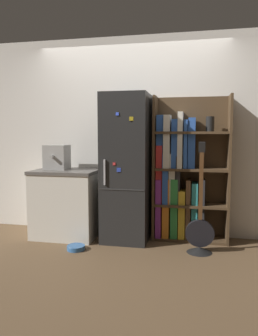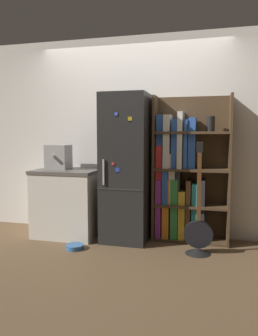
{
  "view_description": "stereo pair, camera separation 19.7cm",
  "coord_description": "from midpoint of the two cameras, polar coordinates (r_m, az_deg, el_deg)",
  "views": [
    {
      "loc": [
        0.86,
        -3.83,
        1.33
      ],
      "look_at": [
        0.03,
        0.15,
        0.91
      ],
      "focal_mm": 35.0,
      "sensor_mm": 36.0,
      "label": 1
    },
    {
      "loc": [
        1.05,
        -3.79,
        1.33
      ],
      "look_at": [
        0.03,
        0.15,
        0.91
      ],
      "focal_mm": 35.0,
      "sensor_mm": 36.0,
      "label": 2
    }
  ],
  "objects": [
    {
      "name": "wall_back",
      "position": [
        4.39,
        2.02,
        5.49
      ],
      "size": [
        8.0,
        0.05,
        2.6
      ],
      "color": "white",
      "rests_on": "ground_plane"
    },
    {
      "name": "bookshelf",
      "position": [
        4.16,
        10.56,
        -1.69
      ],
      "size": [
        0.93,
        0.35,
        1.8
      ],
      "color": "#4C3823",
      "rests_on": "ground_plane"
    },
    {
      "name": "kitchen_counter",
      "position": [
        4.4,
        -9.25,
        -5.89
      ],
      "size": [
        0.82,
        0.67,
        0.87
      ],
      "color": "silver",
      "rests_on": "ground_plane"
    },
    {
      "name": "pet_bowl",
      "position": [
        3.95,
        -7.97,
        -13.38
      ],
      "size": [
        0.21,
        0.21,
        0.05
      ],
      "color": "#3366A5",
      "rests_on": "ground_plane"
    },
    {
      "name": "guitar",
      "position": [
        3.82,
        13.45,
        -11.83
      ],
      "size": [
        0.32,
        0.3,
        1.25
      ],
      "color": "black",
      "rests_on": "ground_plane"
    },
    {
      "name": "refrigerator",
      "position": [
        4.09,
        0.99,
        -0.0
      ],
      "size": [
        0.56,
        0.64,
        1.82
      ],
      "color": "black",
      "rests_on": "ground_plane"
    },
    {
      "name": "espresso_machine",
      "position": [
        4.39,
        -10.94,
        1.9
      ],
      "size": [
        0.29,
        0.3,
        0.32
      ],
      "color": "#A5A39E",
      "rests_on": "kitchen_counter"
    },
    {
      "name": "ground_plane",
      "position": [
        4.15,
        0.49,
        -12.82
      ],
      "size": [
        16.0,
        16.0,
        0.0
      ],
      "primitive_type": "plane",
      "color": "brown"
    }
  ]
}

